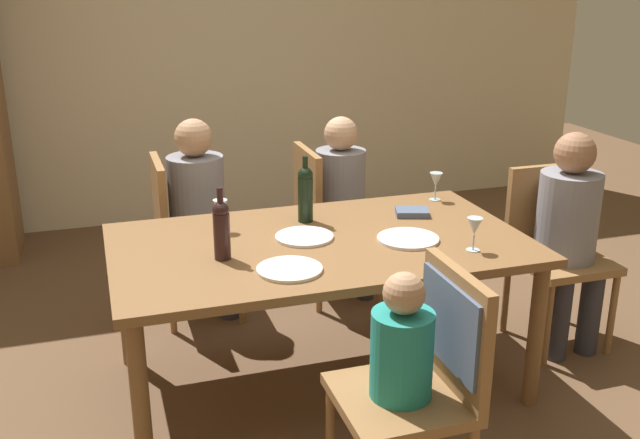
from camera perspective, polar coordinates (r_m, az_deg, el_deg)
The scene contains 20 objects.
ground_plane at distance 3.58m, azimuth 0.00°, elevation -12.57°, with size 10.00×10.00×0.00m, color brown.
rear_room_partition at distance 5.74m, azimuth -8.57°, elevation 13.49°, with size 6.40×0.12×2.70m, color beige.
dining_table at distance 3.29m, azimuth 0.00°, elevation -2.85°, with size 1.85×1.06×0.72m.
chair_far_right at distance 4.24m, azimuth 0.48°, elevation 0.53°, with size 0.44×0.44×0.92m.
chair_far_left at distance 4.07m, azimuth -10.72°, elevation -0.60°, with size 0.44×0.44×0.92m.
chair_right_end at distance 3.97m, azimuth 17.85°, elevation -1.72°, with size 0.44×0.44×0.92m.
chair_near at distance 2.59m, azimuth 8.93°, elevation -10.78°, with size 0.46×0.44×0.92m.
person_woman_host at distance 4.24m, azimuth 1.93°, elevation 2.00°, with size 0.33×0.29×1.09m.
person_man_bearded at distance 4.05m, azimuth -9.24°, elevation 1.17°, with size 0.35×0.31×1.13m.
person_man_guest at distance 3.85m, azimuth 18.98°, elevation -0.58°, with size 0.31×0.35×1.13m.
person_child_small at distance 2.55m, azimuth 5.86°, elevation -12.03°, with size 0.25×0.22×0.94m.
wine_bottle_tall_green at distance 3.04m, azimuth -7.72°, elevation -0.68°, with size 0.07×0.07×0.31m.
wine_bottle_dark_red at distance 3.47m, azimuth -1.15°, elevation 2.14°, with size 0.07×0.07×0.32m.
wine_glass_near_left at distance 3.39m, azimuth -7.81°, elevation 0.85°, with size 0.07×0.07×0.15m.
wine_glass_centre at distance 3.86m, azimuth 9.06°, elevation 3.03°, with size 0.07×0.07×0.15m.
wine_glass_near_right at distance 3.18m, azimuth 12.01°, elevation -0.60°, with size 0.07×0.07×0.15m.
dinner_plate_host at distance 2.94m, azimuth -2.41°, elevation -3.91°, with size 0.27×0.27×0.01m, color silver.
dinner_plate_guest_left at distance 3.29m, azimuth 6.91°, elevation -1.51°, with size 0.28×0.28×0.01m, color white.
dinner_plate_guest_right at distance 3.29m, azimuth -1.24°, elevation -1.36°, with size 0.27×0.27×0.01m, color white.
folded_napkin at distance 3.63m, azimuth 7.23°, elevation 0.57°, with size 0.16×0.12×0.03m, color #4C5B75.
Camera 1 is at (-0.93, -2.91, 1.87)m, focal length 40.83 mm.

